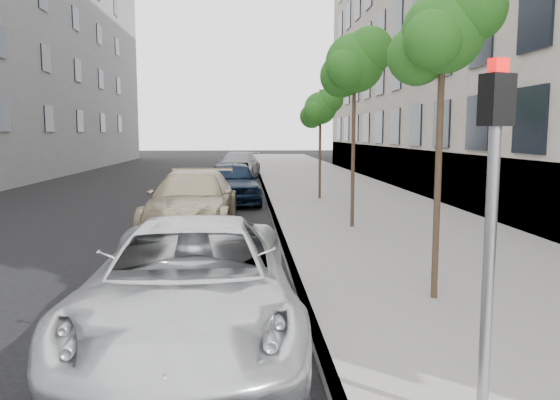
{
  "coord_description": "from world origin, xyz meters",
  "views": [
    {
      "loc": [
        0.28,
        -6.55,
        2.67
      ],
      "look_at": [
        0.9,
        2.98,
        1.5
      ],
      "focal_mm": 35.0,
      "sensor_mm": 36.0,
      "label": 1
    }
  ],
  "objects": [
    {
      "name": "suv",
      "position": [
        -1.17,
        8.56,
        0.81
      ],
      "size": [
        2.47,
        5.65,
        1.62
      ],
      "primitive_type": "imported",
      "rotation": [
        0.0,
        0.0,
        -0.04
      ],
      "color": "tan",
      "rests_on": "ground"
    },
    {
      "name": "curb",
      "position": [
        1.18,
        24.0,
        0.07
      ],
      "size": [
        0.15,
        72.0,
        0.14
      ],
      "primitive_type": "cube",
      "color": "#9E9B93",
      "rests_on": "ground"
    },
    {
      "name": "tree_far",
      "position": [
        3.23,
        14.5,
        3.63
      ],
      "size": [
        1.62,
        1.42,
        4.29
      ],
      "color": "#38281C",
      "rests_on": "sidewalk"
    },
    {
      "name": "signal_pole",
      "position": [
        2.32,
        -2.2,
        2.1
      ],
      "size": [
        0.29,
        0.25,
        3.13
      ],
      "rotation": [
        0.0,
        0.0,
        0.34
      ],
      "color": "#939699",
      "rests_on": "sidewalk"
    },
    {
      "name": "sedan_black",
      "position": [
        -0.23,
        19.31,
        0.64
      ],
      "size": [
        1.63,
        3.99,
        1.29
      ],
      "primitive_type": "imported",
      "rotation": [
        0.0,
        0.0,
        0.07
      ],
      "color": "black",
      "rests_on": "ground"
    },
    {
      "name": "sedan_rear",
      "position": [
        -0.1,
        25.77,
        0.78
      ],
      "size": [
        2.95,
        5.66,
        1.57
      ],
      "primitive_type": "imported",
      "rotation": [
        0.0,
        0.0,
        -0.14
      ],
      "color": "gray",
      "rests_on": "ground"
    },
    {
      "name": "tree_near",
      "position": [
        3.23,
        1.5,
        4.13
      ],
      "size": [
        1.58,
        1.38,
        4.78
      ],
      "color": "#38281C",
      "rests_on": "sidewalk"
    },
    {
      "name": "sedan_blue",
      "position": [
        -0.2,
        14.38,
        0.81
      ],
      "size": [
        2.34,
        4.9,
        1.61
      ],
      "primitive_type": "imported",
      "rotation": [
        0.0,
        0.0,
        0.09
      ],
      "color": "black",
      "rests_on": "ground"
    },
    {
      "name": "ground",
      "position": [
        0.0,
        0.0,
        0.0
      ],
      "size": [
        160.0,
        160.0,
        0.0
      ],
      "primitive_type": "plane",
      "color": "black",
      "rests_on": "ground"
    },
    {
      "name": "tree_mid",
      "position": [
        3.23,
        8.0,
        4.51
      ],
      "size": [
        1.86,
        1.66,
        5.29
      ],
      "color": "#38281C",
      "rests_on": "sidewalk"
    },
    {
      "name": "sidewalk",
      "position": [
        4.3,
        24.0,
        0.07
      ],
      "size": [
        6.4,
        72.0,
        0.14
      ],
      "primitive_type": "cube",
      "color": "gray",
      "rests_on": "ground"
    },
    {
      "name": "minivan",
      "position": [
        -0.41,
        0.27,
        0.77
      ],
      "size": [
        2.65,
        5.6,
        1.55
      ],
      "primitive_type": "imported",
      "rotation": [
        0.0,
        0.0,
        0.01
      ],
      "color": "silver",
      "rests_on": "ground"
    }
  ]
}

